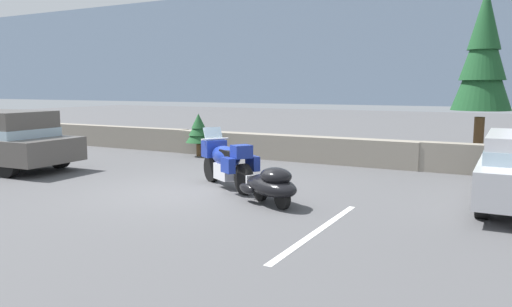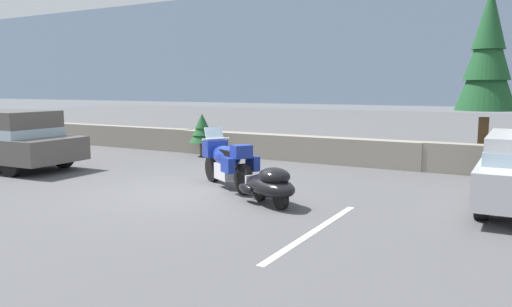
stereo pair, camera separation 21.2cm
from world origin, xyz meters
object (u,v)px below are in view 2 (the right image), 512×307
touring_motorcycle (227,160)px  pine_tree_tall (488,55)px  car_shaped_trailer (270,184)px  suv_at_left_edge (4,139)px

touring_motorcycle → pine_tree_tall: pine_tree_tall is taller
car_shaped_trailer → suv_at_left_edge: bearing=178.4°
suv_at_left_edge → pine_tree_tall: size_ratio=0.97×
car_shaped_trailer → pine_tree_tall: bearing=65.0°
car_shaped_trailer → suv_at_left_edge: suv_at_left_edge is taller
touring_motorcycle → pine_tree_tall: (4.82, 5.74, 2.52)m
suv_at_left_edge → pine_tree_tall: pine_tree_tall is taller
touring_motorcycle → car_shaped_trailer: size_ratio=0.99×
touring_motorcycle → car_shaped_trailer: 1.97m
suv_at_left_edge → pine_tree_tall: bearing=29.0°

